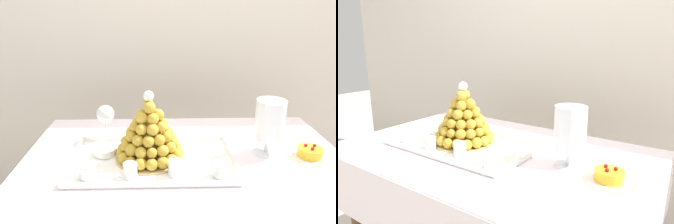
{
  "view_description": "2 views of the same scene",
  "coord_description": "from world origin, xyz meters",
  "views": [
    {
      "loc": [
        -0.1,
        -1.13,
        1.35
      ],
      "look_at": [
        -0.07,
        -0.04,
        0.94
      ],
      "focal_mm": 33.32,
      "sensor_mm": 36.0,
      "label": 1
    },
    {
      "loc": [
        0.76,
        -0.99,
        1.2
      ],
      "look_at": [
        0.09,
        -0.02,
        0.91
      ],
      "focal_mm": 32.53,
      "sensor_mm": 36.0,
      "label": 2
    }
  ],
  "objects": [
    {
      "name": "backdrop_wall",
      "position": [
        0.0,
        0.95,
        1.25
      ],
      "size": [
        4.8,
        0.1,
        2.5
      ],
      "primitive_type": "cube",
      "color": "silver",
      "rests_on": "ground_plane"
    },
    {
      "name": "macaron_goblet",
      "position": [
        0.34,
        0.03,
        0.87
      ],
      "size": [
        0.12,
        0.12,
        0.24
      ],
      "color": "white",
      "rests_on": "buffet_table"
    },
    {
      "name": "dessert_cup_mid_right",
      "position": [
        0.11,
        -0.16,
        0.76
      ],
      "size": [
        0.06,
        0.06,
        0.05
      ],
      "color": "silver",
      "rests_on": "serving_tray"
    },
    {
      "name": "dessert_cup_mid_left",
      "position": [
        -0.21,
        -0.16,
        0.76
      ],
      "size": [
        0.05,
        0.05,
        0.05
      ],
      "color": "silver",
      "rests_on": "serving_tray"
    },
    {
      "name": "croquembouche",
      "position": [
        -0.14,
        -0.02,
        0.84
      ],
      "size": [
        0.28,
        0.28,
        0.28
      ],
      "color": "tan",
      "rests_on": "serving_tray"
    },
    {
      "name": "serving_tray",
      "position": [
        -0.13,
        -0.04,
        0.73
      ],
      "size": [
        0.64,
        0.38,
        0.02
      ],
      "color": "white",
      "rests_on": "buffet_table"
    },
    {
      "name": "fruit_tart_plate",
      "position": [
        0.51,
        -0.02,
        0.74
      ],
      "size": [
        0.18,
        0.18,
        0.06
      ],
      "color": "white",
      "rests_on": "buffet_table"
    },
    {
      "name": "dessert_cup_left",
      "position": [
        -0.36,
        -0.15,
        0.76
      ],
      "size": [
        0.06,
        0.06,
        0.05
      ],
      "color": "silver",
      "rests_on": "serving_tray"
    },
    {
      "name": "buffet_table",
      "position": [
        0.0,
        0.0,
        0.64
      ],
      "size": [
        1.32,
        0.85,
        0.73
      ],
      "color": "brown",
      "rests_on": "ground_plane"
    },
    {
      "name": "wine_glass",
      "position": [
        -0.34,
        0.18,
        0.85
      ],
      "size": [
        0.08,
        0.08,
        0.16
      ],
      "color": "silver",
      "rests_on": "buffet_table"
    },
    {
      "name": "dessert_cup_centre",
      "position": [
        -0.05,
        -0.15,
        0.76
      ],
      "size": [
        0.05,
        0.05,
        0.06
      ],
      "color": "silver",
      "rests_on": "serving_tray"
    },
    {
      "name": "creme_brulee_ramekin",
      "position": [
        -0.32,
        0.02,
        0.75
      ],
      "size": [
        0.09,
        0.09,
        0.03
      ],
      "color": "white",
      "rests_on": "serving_tray"
    }
  ]
}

